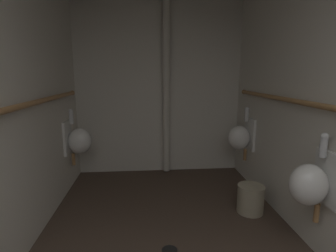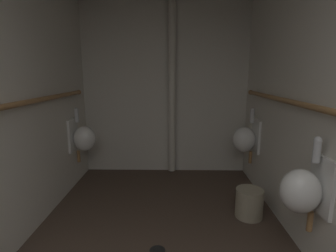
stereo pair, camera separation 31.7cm
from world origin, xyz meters
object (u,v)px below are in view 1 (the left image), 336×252
at_px(urinal_left_mid, 78,140).
at_px(urinal_right_mid, 311,183).
at_px(urinal_right_far, 241,137).
at_px(standpipe_back_wall, 166,89).
at_px(floor_drain, 170,250).
at_px(waste_bin, 250,199).

bearing_deg(urinal_left_mid, urinal_right_mid, -35.63).
xyz_separation_m(urinal_right_mid, urinal_right_far, (0.00, 1.58, 0.00)).
relative_size(urinal_left_mid, standpipe_back_wall, 0.29).
height_order(urinal_left_mid, floor_drain, urinal_left_mid).
height_order(floor_drain, waste_bin, waste_bin).
bearing_deg(urinal_right_mid, standpipe_back_wall, 115.58).
bearing_deg(urinal_left_mid, urinal_right_far, -0.02).
bearing_deg(waste_bin, standpipe_back_wall, 122.80).
height_order(urinal_right_far, standpipe_back_wall, standpipe_back_wall).
xyz_separation_m(urinal_right_mid, waste_bin, (-0.15, 0.77, -0.52)).
xyz_separation_m(urinal_right_mid, floor_drain, (-1.12, 0.19, -0.67)).
xyz_separation_m(urinal_right_far, floor_drain, (-1.12, -1.39, -0.67)).
bearing_deg(urinal_right_far, floor_drain, -128.79).
relative_size(standpipe_back_wall, floor_drain, 18.41).
relative_size(urinal_right_mid, urinal_right_far, 1.00).
distance_m(urinal_left_mid, standpipe_back_wall, 1.46).
height_order(standpipe_back_wall, waste_bin, standpipe_back_wall).
distance_m(urinal_right_mid, waste_bin, 0.94).
bearing_deg(urinal_right_mid, urinal_right_far, 90.00).
relative_size(standpipe_back_wall, waste_bin, 8.19).
distance_m(urinal_left_mid, floor_drain, 1.89).
bearing_deg(urinal_left_mid, floor_drain, -51.95).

